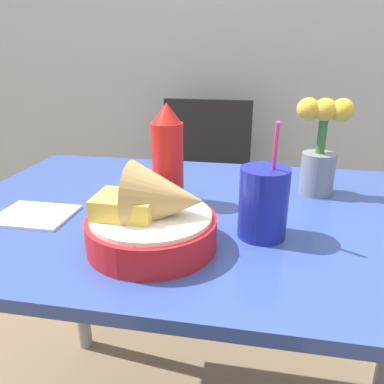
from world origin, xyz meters
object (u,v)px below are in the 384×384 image
object	(u,v)px
drink_cup	(263,205)
flower_vase	(320,148)
food_basket	(155,218)
ketchup_bottle	(168,156)
chair_far_window	(204,182)

from	to	relation	value
drink_cup	flower_vase	size ratio (longest dim) A/B	0.97
flower_vase	food_basket	bearing A→B (deg)	-133.34
drink_cup	ketchup_bottle	bearing A→B (deg)	147.73
ketchup_bottle	drink_cup	size ratio (longest dim) A/B	1.02
chair_far_window	ketchup_bottle	bearing A→B (deg)	-87.24
food_basket	ketchup_bottle	size ratio (longest dim) A/B	1.02
ketchup_bottle	flower_vase	size ratio (longest dim) A/B	0.98
food_basket	chair_far_window	bearing A→B (deg)	93.86
food_basket	ketchup_bottle	bearing A→B (deg)	98.01
food_basket	drink_cup	size ratio (longest dim) A/B	1.04
ketchup_bottle	food_basket	bearing A→B (deg)	-81.99
chair_far_window	flower_vase	xyz separation A→B (m)	(0.38, -0.70, 0.35)
ketchup_bottle	drink_cup	world-z (taller)	ketchup_bottle
chair_far_window	flower_vase	distance (m)	0.87
chair_far_window	ketchup_bottle	distance (m)	0.88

